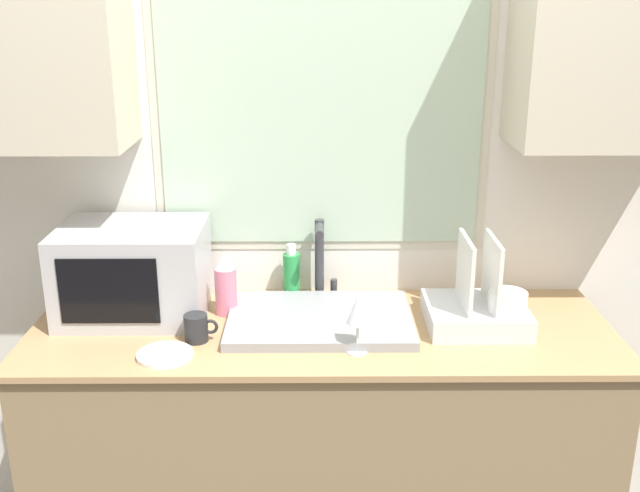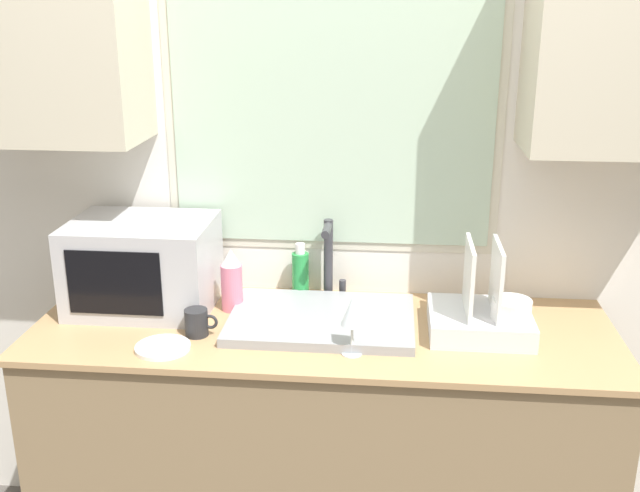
# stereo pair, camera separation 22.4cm
# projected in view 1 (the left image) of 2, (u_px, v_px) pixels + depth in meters

# --- Properties ---
(countertop) EXTENTS (1.84, 0.65, 0.92)m
(countertop) POSITION_uv_depth(u_px,v_px,m) (322.00, 451.00, 2.51)
(countertop) COLOR #8C7251
(countertop) RESTS_ON ground_plane
(wall_back) EXTENTS (6.00, 0.38, 2.60)m
(wall_back) POSITION_uv_depth(u_px,v_px,m) (321.00, 154.00, 2.49)
(wall_back) COLOR silver
(wall_back) RESTS_ON ground_plane
(sink_basin) EXTENTS (0.58, 0.41, 0.03)m
(sink_basin) POSITION_uv_depth(u_px,v_px,m) (320.00, 319.00, 2.38)
(sink_basin) COLOR gray
(sink_basin) RESTS_ON countertop
(faucet) EXTENTS (0.08, 0.14, 0.28)m
(faucet) POSITION_uv_depth(u_px,v_px,m) (321.00, 255.00, 2.55)
(faucet) COLOR #333338
(faucet) RESTS_ON countertop
(microwave) EXTENTS (0.46, 0.35, 0.30)m
(microwave) POSITION_uv_depth(u_px,v_px,m) (133.00, 271.00, 2.42)
(microwave) COLOR #B2B2B7
(microwave) RESTS_ON countertop
(dish_rack) EXTENTS (0.31, 0.28, 0.29)m
(dish_rack) POSITION_uv_depth(u_px,v_px,m) (479.00, 308.00, 2.35)
(dish_rack) COLOR silver
(dish_rack) RESTS_ON countertop
(spray_bottle) EXTENTS (0.07, 0.07, 0.21)m
(spray_bottle) POSITION_uv_depth(u_px,v_px,m) (226.00, 284.00, 2.43)
(spray_bottle) COLOR #D8728C
(spray_bottle) RESTS_ON countertop
(soap_bottle) EXTENTS (0.06, 0.06, 0.19)m
(soap_bottle) POSITION_uv_depth(u_px,v_px,m) (292.00, 274.00, 2.58)
(soap_bottle) COLOR #268C3F
(soap_bottle) RESTS_ON countertop
(mug_near_sink) EXTENTS (0.10, 0.07, 0.08)m
(mug_near_sink) POSITION_uv_depth(u_px,v_px,m) (197.00, 328.00, 2.26)
(mug_near_sink) COLOR #262628
(mug_near_sink) RESTS_ON countertop
(wine_glass) EXTENTS (0.07, 0.07, 0.18)m
(wine_glass) POSITION_uv_depth(u_px,v_px,m) (358.00, 312.00, 2.15)
(wine_glass) COLOR silver
(wine_glass) RESTS_ON countertop
(small_plate) EXTENTS (0.16, 0.16, 0.01)m
(small_plate) POSITION_uv_depth(u_px,v_px,m) (165.00, 355.00, 2.17)
(small_plate) COLOR white
(small_plate) RESTS_ON countertop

